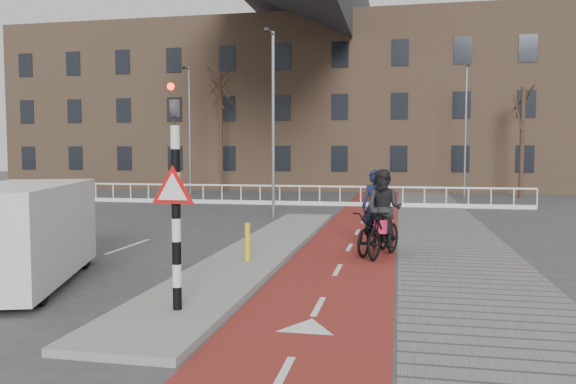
# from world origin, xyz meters

# --- Properties ---
(ground) EXTENTS (120.00, 120.00, 0.00)m
(ground) POSITION_xyz_m (0.00, 0.00, 0.00)
(ground) COLOR #38383A
(ground) RESTS_ON ground
(bike_lane) EXTENTS (2.50, 60.00, 0.01)m
(bike_lane) POSITION_xyz_m (1.50, 10.00, 0.01)
(bike_lane) COLOR maroon
(bike_lane) RESTS_ON ground
(sidewalk) EXTENTS (3.00, 60.00, 0.01)m
(sidewalk) POSITION_xyz_m (4.30, 10.00, 0.01)
(sidewalk) COLOR slate
(sidewalk) RESTS_ON ground
(curb_island) EXTENTS (1.80, 16.00, 0.12)m
(curb_island) POSITION_xyz_m (-0.70, 4.00, 0.06)
(curb_island) COLOR gray
(curb_island) RESTS_ON ground
(traffic_signal) EXTENTS (0.80, 0.80, 3.68)m
(traffic_signal) POSITION_xyz_m (-0.60, -2.02, 1.99)
(traffic_signal) COLOR black
(traffic_signal) RESTS_ON curb_island
(bollard) EXTENTS (0.12, 0.12, 0.86)m
(bollard) POSITION_xyz_m (-0.58, 2.09, 0.55)
(bollard) COLOR yellow
(bollard) RESTS_ON curb_island
(cyclist_near) EXTENTS (1.34, 2.21, 2.15)m
(cyclist_near) POSITION_xyz_m (2.21, 4.17, 0.73)
(cyclist_near) COLOR black
(cyclist_near) RESTS_ON bike_lane
(cyclist_far) EXTENTS (1.21, 2.12, 2.17)m
(cyclist_far) POSITION_xyz_m (2.45, 3.71, 0.90)
(cyclist_far) COLOR black
(cyclist_far) RESTS_ON bike_lane
(van) EXTENTS (3.17, 4.92, 1.97)m
(van) POSITION_xyz_m (-4.40, -0.59, 1.04)
(van) COLOR silver
(van) RESTS_ON ground
(railing) EXTENTS (28.00, 0.10, 0.99)m
(railing) POSITION_xyz_m (-5.00, 17.00, 0.31)
(railing) COLOR silver
(railing) RESTS_ON ground
(townhouse_row) EXTENTS (46.00, 10.00, 15.90)m
(townhouse_row) POSITION_xyz_m (-3.00, 32.00, 7.81)
(townhouse_row) COLOR #7F6047
(townhouse_row) RESTS_ON ground
(tree_mid) EXTENTS (0.23, 0.23, 7.74)m
(tree_mid) POSITION_xyz_m (-8.57, 24.86, 3.87)
(tree_mid) COLOR #302015
(tree_mid) RESTS_ON ground
(tree_right) EXTENTS (0.26, 0.26, 6.33)m
(tree_right) POSITION_xyz_m (9.72, 24.12, 3.17)
(tree_right) COLOR #302015
(tree_right) RESTS_ON ground
(streetlight_near) EXTENTS (0.12, 0.12, 7.33)m
(streetlight_near) POSITION_xyz_m (-2.12, 11.64, 3.66)
(streetlight_near) COLOR slate
(streetlight_near) RESTS_ON ground
(streetlight_left) EXTENTS (0.12, 0.12, 7.87)m
(streetlight_left) POSITION_xyz_m (-10.09, 23.23, 3.94)
(streetlight_left) COLOR slate
(streetlight_left) RESTS_ON ground
(streetlight_right) EXTENTS (0.12, 0.12, 7.60)m
(streetlight_right) POSITION_xyz_m (6.52, 23.48, 3.80)
(streetlight_right) COLOR slate
(streetlight_right) RESTS_ON ground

